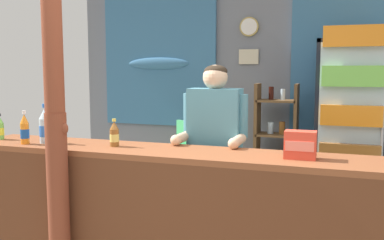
{
  "coord_description": "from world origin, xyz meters",
  "views": [
    {
      "loc": [
        0.96,
        -2.23,
        1.46
      ],
      "look_at": [
        -0.08,
        0.79,
        1.08
      ],
      "focal_mm": 40.38,
      "sensor_mm": 36.0,
      "label": 1
    }
  ],
  "objects_px": {
    "bottle_shelf_rack": "(276,138)",
    "soda_bottle_iced_tea": "(114,135)",
    "timber_post": "(55,120)",
    "plastic_lawn_chair": "(182,154)",
    "snack_box_crackers": "(300,145)",
    "drink_fridge": "(350,112)",
    "soda_bottle_water": "(46,126)",
    "shopkeeper": "(215,137)",
    "stall_counter": "(165,204)",
    "soda_bottle_lime_soda": "(0,128)",
    "soda_bottle_orange_soda": "(25,130)"
  },
  "relations": [
    {
      "from": "stall_counter",
      "to": "shopkeeper",
      "type": "bearing_deg",
      "value": 70.77
    },
    {
      "from": "soda_bottle_orange_soda",
      "to": "snack_box_crackers",
      "type": "height_order",
      "value": "soda_bottle_orange_soda"
    },
    {
      "from": "bottle_shelf_rack",
      "to": "soda_bottle_lime_soda",
      "type": "bearing_deg",
      "value": -129.87
    },
    {
      "from": "timber_post",
      "to": "drink_fridge",
      "type": "distance_m",
      "value": 3.01
    },
    {
      "from": "bottle_shelf_rack",
      "to": "soda_bottle_water",
      "type": "distance_m",
      "value": 2.69
    },
    {
      "from": "bottle_shelf_rack",
      "to": "soda_bottle_lime_soda",
      "type": "xyz_separation_m",
      "value": [
        -1.87,
        -2.24,
        0.32
      ]
    },
    {
      "from": "shopkeeper",
      "to": "soda_bottle_lime_soda",
      "type": "height_order",
      "value": "shopkeeper"
    },
    {
      "from": "plastic_lawn_chair",
      "to": "snack_box_crackers",
      "type": "height_order",
      "value": "snack_box_crackers"
    },
    {
      "from": "stall_counter",
      "to": "shopkeeper",
      "type": "xyz_separation_m",
      "value": [
        0.19,
        0.55,
        0.39
      ]
    },
    {
      "from": "bottle_shelf_rack",
      "to": "snack_box_crackers",
      "type": "height_order",
      "value": "bottle_shelf_rack"
    },
    {
      "from": "plastic_lawn_chair",
      "to": "soda_bottle_lime_soda",
      "type": "height_order",
      "value": "soda_bottle_lime_soda"
    },
    {
      "from": "bottle_shelf_rack",
      "to": "shopkeeper",
      "type": "xyz_separation_m",
      "value": [
        -0.22,
        -1.78,
        0.26
      ]
    },
    {
      "from": "timber_post",
      "to": "soda_bottle_water",
      "type": "distance_m",
      "value": 0.44
    },
    {
      "from": "bottle_shelf_rack",
      "to": "soda_bottle_lime_soda",
      "type": "distance_m",
      "value": 2.93
    },
    {
      "from": "stall_counter",
      "to": "soda_bottle_lime_soda",
      "type": "distance_m",
      "value": 1.52
    },
    {
      "from": "bottle_shelf_rack",
      "to": "soda_bottle_lime_soda",
      "type": "height_order",
      "value": "bottle_shelf_rack"
    },
    {
      "from": "bottle_shelf_rack",
      "to": "soda_bottle_iced_tea",
      "type": "relative_size",
      "value": 6.47
    },
    {
      "from": "shopkeeper",
      "to": "soda_bottle_lime_soda",
      "type": "bearing_deg",
      "value": -164.47
    },
    {
      "from": "soda_bottle_water",
      "to": "drink_fridge",
      "type": "bearing_deg",
      "value": 43.01
    },
    {
      "from": "stall_counter",
      "to": "drink_fridge",
      "type": "relative_size",
      "value": 1.66
    },
    {
      "from": "plastic_lawn_chair",
      "to": "shopkeeper",
      "type": "distance_m",
      "value": 1.71
    },
    {
      "from": "bottle_shelf_rack",
      "to": "plastic_lawn_chair",
      "type": "distance_m",
      "value": 1.1
    },
    {
      "from": "soda_bottle_iced_tea",
      "to": "shopkeeper",
      "type": "bearing_deg",
      "value": 35.35
    },
    {
      "from": "soda_bottle_iced_tea",
      "to": "soda_bottle_lime_soda",
      "type": "bearing_deg",
      "value": -179.19
    },
    {
      "from": "timber_post",
      "to": "snack_box_crackers",
      "type": "relative_size",
      "value": 12.22
    },
    {
      "from": "soda_bottle_iced_tea",
      "to": "drink_fridge",
      "type": "bearing_deg",
      "value": 50.89
    },
    {
      "from": "drink_fridge",
      "to": "stall_counter",
      "type": "bearing_deg",
      "value": -119.59
    },
    {
      "from": "soda_bottle_water",
      "to": "soda_bottle_lime_soda",
      "type": "relative_size",
      "value": 1.45
    },
    {
      "from": "timber_post",
      "to": "shopkeeper",
      "type": "xyz_separation_m",
      "value": [
        0.88,
        0.78,
        -0.18
      ]
    },
    {
      "from": "soda_bottle_orange_soda",
      "to": "soda_bottle_lime_soda",
      "type": "height_order",
      "value": "soda_bottle_orange_soda"
    },
    {
      "from": "soda_bottle_lime_soda",
      "to": "snack_box_crackers",
      "type": "distance_m",
      "value": 2.33
    },
    {
      "from": "plastic_lawn_chair",
      "to": "stall_counter",
      "type": "bearing_deg",
      "value": -72.8
    },
    {
      "from": "stall_counter",
      "to": "snack_box_crackers",
      "type": "relative_size",
      "value": 16.24
    },
    {
      "from": "bottle_shelf_rack",
      "to": "shopkeeper",
      "type": "bearing_deg",
      "value": -97.13
    },
    {
      "from": "timber_post",
      "to": "plastic_lawn_chair",
      "type": "distance_m",
      "value": 2.31
    },
    {
      "from": "soda_bottle_lime_soda",
      "to": "soda_bottle_orange_soda",
      "type": "bearing_deg",
      "value": -18.27
    },
    {
      "from": "stall_counter",
      "to": "soda_bottle_orange_soda",
      "type": "distance_m",
      "value": 1.21
    },
    {
      "from": "bottle_shelf_rack",
      "to": "shopkeeper",
      "type": "height_order",
      "value": "shopkeeper"
    },
    {
      "from": "drink_fridge",
      "to": "soda_bottle_iced_tea",
      "type": "distance_m",
      "value": 2.59
    },
    {
      "from": "drink_fridge",
      "to": "snack_box_crackers",
      "type": "bearing_deg",
      "value": -99.19
    },
    {
      "from": "bottle_shelf_rack",
      "to": "soda_bottle_iced_tea",
      "type": "bearing_deg",
      "value": -110.85
    },
    {
      "from": "soda_bottle_lime_soda",
      "to": "soda_bottle_iced_tea",
      "type": "height_order",
      "value": "soda_bottle_lime_soda"
    },
    {
      "from": "timber_post",
      "to": "bottle_shelf_rack",
      "type": "bearing_deg",
      "value": 66.72
    },
    {
      "from": "soda_bottle_lime_soda",
      "to": "snack_box_crackers",
      "type": "bearing_deg",
      "value": 0.17
    },
    {
      "from": "drink_fridge",
      "to": "soda_bottle_water",
      "type": "bearing_deg",
      "value": -136.99
    },
    {
      "from": "bottle_shelf_rack",
      "to": "plastic_lawn_chair",
      "type": "relative_size",
      "value": 1.51
    },
    {
      "from": "bottle_shelf_rack",
      "to": "snack_box_crackers",
      "type": "bearing_deg",
      "value": -78.32
    },
    {
      "from": "plastic_lawn_chair",
      "to": "shopkeeper",
      "type": "relative_size",
      "value": 0.57
    },
    {
      "from": "soda_bottle_lime_soda",
      "to": "stall_counter",
      "type": "bearing_deg",
      "value": -3.54
    },
    {
      "from": "soda_bottle_iced_tea",
      "to": "timber_post",
      "type": "bearing_deg",
      "value": -127.18
    }
  ]
}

